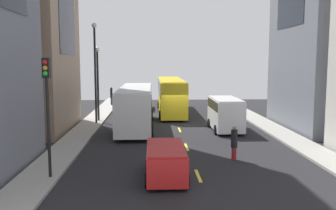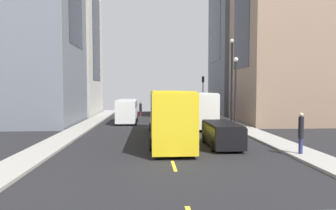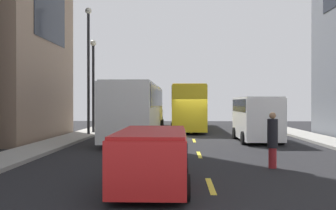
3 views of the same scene
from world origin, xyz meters
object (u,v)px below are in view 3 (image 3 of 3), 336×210
(pedestrian_crossing_near, at_px, (273,139))
(delivery_van_white, at_px, (256,116))
(car_black_1, at_px, (152,117))
(city_bus_white, at_px, (137,107))
(car_red_0, at_px, (152,154))
(streetcar_yellow, at_px, (188,104))
(pedestrian_waiting_curb, at_px, (119,111))

(pedestrian_crossing_near, bearing_deg, delivery_van_white, -79.93)
(car_black_1, bearing_deg, city_bus_white, -90.18)
(car_red_0, bearing_deg, pedestrian_crossing_near, 38.48)
(city_bus_white, bearing_deg, streetcar_yellow, 69.50)
(delivery_van_white, distance_m, pedestrian_crossing_near, 8.84)
(streetcar_yellow, height_order, car_black_1, streetcar_yellow)
(city_bus_white, relative_size, car_black_1, 2.68)
(streetcar_yellow, height_order, pedestrian_crossing_near, streetcar_yellow)
(car_red_0, bearing_deg, car_black_1, 94.28)
(streetcar_yellow, relative_size, car_red_0, 3.30)
(pedestrian_crossing_near, distance_m, pedestrian_waiting_curb, 27.26)
(car_black_1, bearing_deg, pedestrian_waiting_curb, 141.08)
(delivery_van_white, xyz_separation_m, car_black_1, (-7.08, 13.83, -0.59))
(delivery_van_white, xyz_separation_m, car_red_0, (-5.16, -11.86, -0.61))
(streetcar_yellow, distance_m, pedestrian_waiting_curb, 9.37)
(streetcar_yellow, distance_m, car_black_1, 4.78)
(delivery_van_white, height_order, car_black_1, delivery_van_white)
(car_red_0, distance_m, pedestrian_crossing_near, 5.02)
(car_black_1, relative_size, pedestrian_crossing_near, 2.37)
(car_black_1, xyz_separation_m, pedestrian_crossing_near, (5.85, -22.57, 0.10))
(city_bus_white, relative_size, streetcar_yellow, 0.90)
(city_bus_white, height_order, pedestrian_crossing_near, city_bus_white)
(car_black_1, distance_m, pedestrian_crossing_near, 23.32)
(delivery_van_white, distance_m, car_red_0, 12.95)
(city_bus_white, bearing_deg, car_black_1, 89.82)
(city_bus_white, distance_m, streetcar_yellow, 9.56)
(car_red_0, height_order, car_black_1, car_black_1)
(delivery_van_white, distance_m, car_black_1, 15.55)
(streetcar_yellow, relative_size, delivery_van_white, 2.66)
(delivery_van_white, height_order, pedestrian_crossing_near, delivery_van_white)
(streetcar_yellow, distance_m, car_red_0, 22.53)
(streetcar_yellow, height_order, delivery_van_white, streetcar_yellow)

